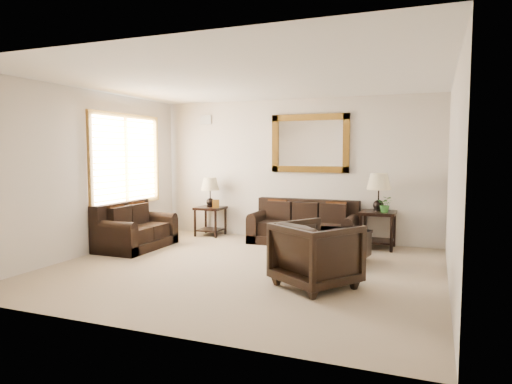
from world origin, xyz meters
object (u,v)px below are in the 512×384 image
at_px(end_table_right, 378,199).
at_px(sofa, 304,228).
at_px(end_table_left, 210,198).
at_px(coffee_table, 321,241).
at_px(armchair, 316,251).
at_px(loveseat, 134,231).

bearing_deg(end_table_right, sofa, -177.99).
relative_size(end_table_left, coffee_table, 0.77).
bearing_deg(armchair, end_table_left, -9.24).
distance_m(end_table_right, coffee_table, 1.54).
xyz_separation_m(loveseat, end_table_right, (4.00, 1.55, 0.57)).
height_order(loveseat, armchair, armchair).
bearing_deg(end_table_right, armchair, -99.48).
height_order(loveseat, end_table_right, end_table_right).
bearing_deg(armchair, coffee_table, -44.78).
relative_size(end_table_right, coffee_table, 0.87).
distance_m(end_table_left, armchair, 3.94).
bearing_deg(coffee_table, sofa, 125.22).
relative_size(sofa, coffee_table, 1.28).
distance_m(sofa, coffee_table, 1.33).
distance_m(end_table_left, end_table_right, 3.30).
height_order(end_table_left, armchair, end_table_left).
bearing_deg(loveseat, end_table_left, -23.84).
bearing_deg(sofa, end_table_right, 2.01).
relative_size(loveseat, coffee_table, 0.93).
distance_m(loveseat, armchair, 3.73).
relative_size(sofa, end_table_right, 1.47).
distance_m(coffee_table, armchair, 1.45).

